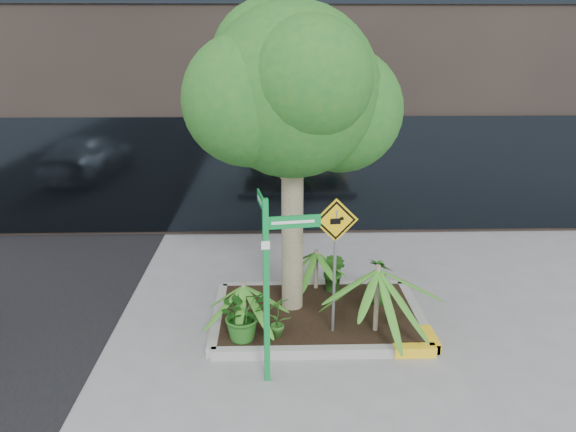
{
  "coord_description": "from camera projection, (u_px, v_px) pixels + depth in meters",
  "views": [
    {
      "loc": [
        -0.51,
        -7.78,
        4.34
      ],
      "look_at": [
        -0.28,
        0.2,
        1.8
      ],
      "focal_mm": 35.0,
      "sensor_mm": 36.0,
      "label": 1
    }
  ],
  "objects": [
    {
      "name": "ground",
      "position": [
        306.0,
        329.0,
        8.75
      ],
      "size": [
        80.0,
        80.0,
        0.0
      ],
      "primitive_type": "plane",
      "color": "gray",
      "rests_on": "ground"
    },
    {
      "name": "planter",
      "position": [
        320.0,
        315.0,
        8.98
      ],
      "size": [
        3.35,
        2.36,
        0.15
      ],
      "color": "#9E9E99",
      "rests_on": "ground"
    },
    {
      "name": "tree",
      "position": [
        292.0,
        91.0,
        8.16
      ],
      "size": [
        3.29,
        2.91,
        4.93
      ],
      "color": "tan",
      "rests_on": "ground"
    },
    {
      "name": "palm_front",
      "position": [
        378.0,
        270.0,
        8.13
      ],
      "size": [
        1.18,
        1.18,
        1.31
      ],
      "color": "tan",
      "rests_on": "ground"
    },
    {
      "name": "palm_left",
      "position": [
        244.0,
        286.0,
        8.22
      ],
      "size": [
        0.87,
        0.87,
        0.96
      ],
      "color": "tan",
      "rests_on": "ground"
    },
    {
      "name": "palm_back",
      "position": [
        316.0,
        253.0,
        9.65
      ],
      "size": [
        0.8,
        0.8,
        0.89
      ],
      "color": "tan",
      "rests_on": "ground"
    },
    {
      "name": "shrub_a",
      "position": [
        243.0,
        313.0,
        8.07
      ],
      "size": [
        0.97,
        0.97,
        0.8
      ],
      "primitive_type": "imported",
      "rotation": [
        0.0,
        0.0,
        0.47
      ],
      "color": "#215D1A",
      "rests_on": "planter"
    },
    {
      "name": "shrub_b",
      "position": [
        380.0,
        280.0,
        9.2
      ],
      "size": [
        0.61,
        0.61,
        0.77
      ],
      "primitive_type": "imported",
      "rotation": [
        0.0,
        0.0,
        2.29
      ],
      "color": "#265E1C",
      "rests_on": "planter"
    },
    {
      "name": "shrub_c",
      "position": [
        278.0,
        316.0,
        8.16
      ],
      "size": [
        0.48,
        0.48,
        0.65
      ],
      "primitive_type": "imported",
      "rotation": [
        0.0,
        0.0,
        3.75
      ],
      "color": "#2A601D",
      "rests_on": "planter"
    },
    {
      "name": "shrub_d",
      "position": [
        334.0,
        272.0,
        9.6
      ],
      "size": [
        0.57,
        0.57,
        0.73
      ],
      "primitive_type": "imported",
      "rotation": [
        0.0,
        0.0,
        5.45
      ],
      "color": "#235619",
      "rests_on": "planter"
    },
    {
      "name": "street_sign_post",
      "position": [
        269.0,
        271.0,
        7.04
      ],
      "size": [
        0.8,
        0.73,
        2.51
      ],
      "rotation": [
        0.0,
        0.0,
        0.15
      ],
      "color": "#0D963B",
      "rests_on": "ground"
    },
    {
      "name": "cattle_sign",
      "position": [
        335.0,
        244.0,
        7.95
      ],
      "size": [
        0.64,
        0.11,
        2.07
      ],
      "rotation": [
        0.0,
        0.0,
        0.12
      ],
      "color": "slate",
      "rests_on": "ground"
    }
  ]
}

